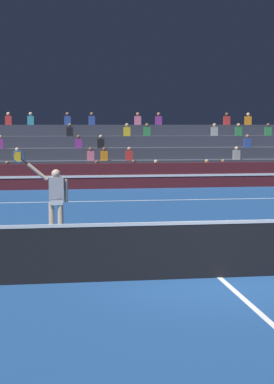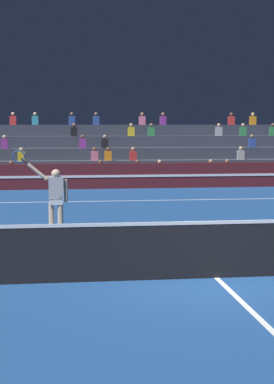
{
  "view_description": "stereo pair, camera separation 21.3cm",
  "coord_description": "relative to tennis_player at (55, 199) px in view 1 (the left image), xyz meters",
  "views": [
    {
      "loc": [
        -3.13,
        -11.23,
        2.83
      ],
      "look_at": [
        -0.87,
        4.7,
        1.1
      ],
      "focal_mm": 60.0,
      "sensor_mm": 36.0,
      "label": 1
    },
    {
      "loc": [
        -2.92,
        -11.26,
        2.83
      ],
      "look_at": [
        -0.87,
        4.7,
        1.1
      ],
      "focal_mm": 60.0,
      "sensor_mm": 36.0,
      "label": 2
    }
  ],
  "objects": [
    {
      "name": "ground_plane",
      "position": [
        2.93,
        -4.5,
        -0.98
      ],
      "size": [
        120.0,
        120.0,
        0.0
      ],
      "primitive_type": "plane",
      "color": "navy"
    },
    {
      "name": "sponsor_banner_wall",
      "position": [
        2.93,
        11.9,
        -0.43
      ],
      "size": [
        18.0,
        0.26,
        1.1
      ],
      "color": "#51191E",
      "rests_on": "ground"
    },
    {
      "name": "tennis_player",
      "position": [
        0.0,
        0.0,
        0.0
      ],
      "size": [
        1.4,
        0.34,
        2.24
      ],
      "color": "beige",
      "rests_on": "ground"
    },
    {
      "name": "tennis_ball",
      "position": [
        3.76,
        -1.7,
        -0.94
      ],
      "size": [
        0.07,
        0.07,
        0.07
      ],
      "primitive_type": "sphere",
      "color": "#C6DB33",
      "rests_on": "ground"
    },
    {
      "name": "court_lines",
      "position": [
        2.93,
        -4.5,
        -0.97
      ],
      "size": [
        11.1,
        23.9,
        0.01
      ],
      "color": "white",
      "rests_on": "ground"
    },
    {
      "name": "bleacher_stand",
      "position": [
        2.93,
        15.7,
        0.04
      ],
      "size": [
        18.69,
        4.75,
        3.38
      ],
      "color": "#383D4C",
      "rests_on": "ground"
    },
    {
      "name": "tennis_net",
      "position": [
        2.93,
        -4.5,
        -0.43
      ],
      "size": [
        12.0,
        0.1,
        1.1
      ],
      "color": "#2D6B38",
      "rests_on": "ground"
    }
  ]
}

